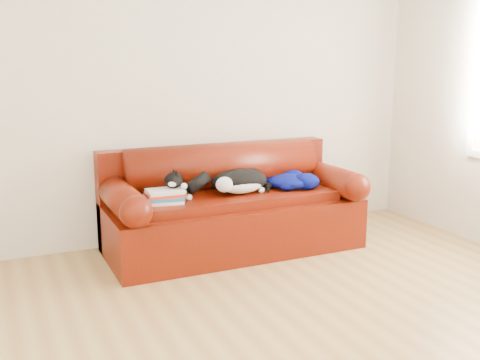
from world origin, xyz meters
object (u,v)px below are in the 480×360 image
object	(u,v)px
book_stack	(164,196)
blanket	(292,181)
sofa_base	(233,222)
cat	(239,182)

from	to	relation	value
book_stack	blanket	size ratio (longest dim) A/B	0.68
sofa_base	cat	size ratio (longest dim) A/B	2.93
book_stack	blanket	bearing A→B (deg)	2.13
book_stack	blanket	world-z (taller)	blanket
cat	blanket	distance (m)	0.50
sofa_base	cat	bearing A→B (deg)	-72.96
sofa_base	book_stack	xyz separation A→B (m)	(-0.63, -0.10, 0.31)
book_stack	cat	distance (m)	0.65
blanket	cat	bearing A→B (deg)	-178.03
sofa_base	blanket	size ratio (longest dim) A/B	4.24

